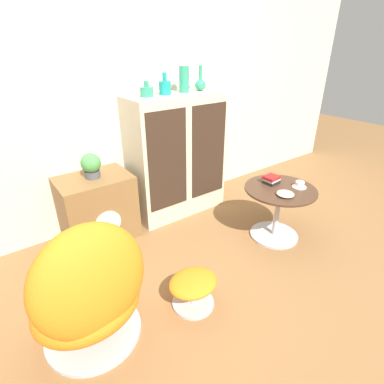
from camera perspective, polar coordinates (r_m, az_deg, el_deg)
The scene contains 15 objects.
ground_plane at distance 2.40m, azimuth 6.30°, elevation -16.57°, with size 12.00×12.00×0.00m, color olive.
wall_back at distance 2.93m, azimuth -12.14°, elevation 19.51°, with size 6.40×0.06×2.60m.
sideboard at distance 3.05m, azimuth -2.95°, elevation 6.88°, with size 0.96×0.44×1.21m.
tv_console at distance 2.83m, azimuth -17.53°, elevation -2.92°, with size 0.62×0.45×0.60m.
egg_chair at distance 1.87m, azimuth -18.91°, elevation -17.85°, with size 0.70×0.65×0.85m.
ottoman at distance 2.12m, azimuth 0.22°, elevation -17.50°, with size 0.34×0.29×0.24m.
coffee_table at distance 2.80m, azimuth 16.04°, elevation -2.73°, with size 0.62×0.62×0.50m.
vase_leftmost at distance 2.75m, azimuth -8.62°, elevation 18.44°, with size 0.12×0.12×0.13m.
vase_inner_left at distance 2.84m, azimuth -5.18°, elevation 19.28°, with size 0.11×0.11×0.19m.
vase_inner_right at distance 2.95m, azimuth -1.52°, elevation 20.64°, with size 0.09×0.09×0.23m.
vase_rightmost at distance 3.07m, azimuth 1.60°, elevation 19.90°, with size 0.11×0.11×0.23m.
potted_plant at distance 2.66m, azimuth -18.66°, elevation 4.88°, with size 0.17×0.17×0.21m.
teacup at distance 2.78m, azimuth 19.80°, elevation 1.28°, with size 0.12×0.12×0.05m.
book_stack at distance 2.79m, azimuth 14.88°, elevation 2.31°, with size 0.14×0.13×0.07m.
bowl at distance 2.59m, azimuth 17.35°, elevation -0.33°, with size 0.14×0.14×0.04m.
Camera 1 is at (-1.24, -1.24, 1.64)m, focal length 28.00 mm.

